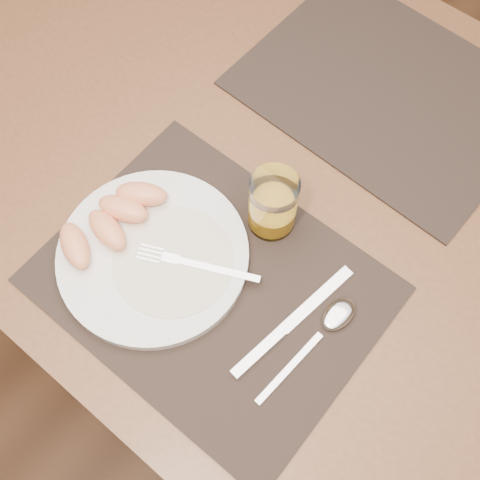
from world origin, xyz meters
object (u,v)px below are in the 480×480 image
(knife, at_px, (283,330))
(spoon, at_px, (332,322))
(fork, at_px, (187,263))
(plate, at_px, (153,255))
(placemat_far, at_px, (388,90))
(juice_glass, at_px, (273,206))
(table, at_px, (289,198))
(placemat_near, at_px, (212,284))

(knife, xyz_separation_m, spoon, (0.04, 0.05, 0.00))
(fork, relative_size, spoon, 0.86)
(fork, bearing_deg, plate, -157.89)
(spoon, bearing_deg, plate, -162.16)
(placemat_far, relative_size, plate, 1.67)
(knife, height_order, juice_glass, juice_glass)
(table, bearing_deg, placemat_far, 83.19)
(placemat_far, relative_size, spoon, 2.34)
(fork, distance_m, spoon, 0.21)
(fork, bearing_deg, juice_glass, 71.41)
(placemat_near, xyz_separation_m, knife, (0.12, 0.01, 0.00))
(spoon, bearing_deg, placemat_far, 112.63)
(placemat_near, bearing_deg, plate, -166.28)
(placemat_near, relative_size, plate, 1.67)
(placemat_far, height_order, fork, fork)
(plate, bearing_deg, knife, 8.68)
(spoon, bearing_deg, juice_glass, 155.86)
(table, distance_m, spoon, 0.26)
(plate, distance_m, fork, 0.05)
(juice_glass, bearing_deg, spoon, -24.14)
(table, xyz_separation_m, placemat_near, (0.02, -0.22, 0.09))
(placemat_near, distance_m, knife, 0.12)
(plate, relative_size, fork, 1.63)
(juice_glass, bearing_deg, fork, -108.59)
(fork, bearing_deg, placemat_far, 84.28)
(knife, bearing_deg, plate, -171.32)
(juice_glass, bearing_deg, placemat_far, 90.04)
(fork, distance_m, knife, 0.16)
(placemat_near, relative_size, knife, 2.05)
(table, bearing_deg, spoon, -41.01)
(plate, distance_m, juice_glass, 0.18)
(placemat_far, relative_size, juice_glass, 4.32)
(spoon, xyz_separation_m, juice_glass, (-0.16, 0.07, 0.04))
(placemat_far, distance_m, knife, 0.45)
(placemat_near, height_order, fork, fork)
(placemat_near, bearing_deg, fork, -176.97)
(table, bearing_deg, fork, -94.64)
(placemat_near, xyz_separation_m, spoon, (0.16, 0.06, 0.01))
(placemat_far, height_order, knife, knife)
(fork, xyz_separation_m, spoon, (0.20, 0.06, -0.01))
(knife, distance_m, spoon, 0.07)
(spoon, relative_size, juice_glass, 1.85)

